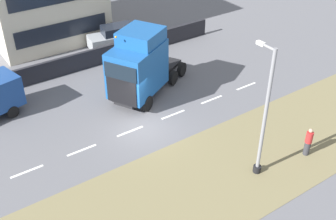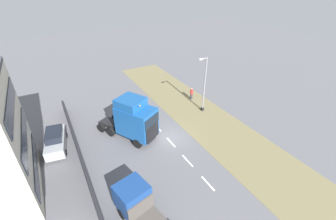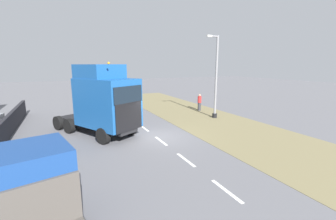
# 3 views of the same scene
# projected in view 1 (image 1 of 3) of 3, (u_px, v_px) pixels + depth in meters

# --- Properties ---
(ground_plane) EXTENTS (120.00, 120.00, 0.00)m
(ground_plane) POSITION_uv_depth(u_px,v_px,m) (143.00, 126.00, 26.03)
(ground_plane) COLOR slate
(ground_plane) RESTS_ON ground
(grass_verge) EXTENTS (7.00, 44.00, 0.01)m
(grass_verge) POSITION_uv_depth(u_px,v_px,m) (203.00, 182.00, 21.91)
(grass_verge) COLOR olive
(grass_verge) RESTS_ON ground
(lane_markings) EXTENTS (0.16, 17.80, 0.00)m
(lane_markings) POSITION_uv_depth(u_px,v_px,m) (152.00, 123.00, 26.36)
(lane_markings) COLOR white
(lane_markings) RESTS_ON ground
(boundary_wall) EXTENTS (0.25, 24.00, 1.40)m
(boundary_wall) POSITION_uv_depth(u_px,v_px,m) (80.00, 61.00, 31.82)
(boundary_wall) COLOR #232328
(boundary_wall) RESTS_ON ground
(lorry_cab) EXTENTS (5.56, 7.29, 4.97)m
(lorry_cab) POSITION_uv_depth(u_px,v_px,m) (140.00, 66.00, 27.53)
(lorry_cab) COLOR black
(lorry_cab) RESTS_ON ground
(parked_car) EXTENTS (2.51, 4.88, 2.01)m
(parked_car) POSITION_uv_depth(u_px,v_px,m) (117.00, 37.00, 34.83)
(parked_car) COLOR #9EA3A8
(parked_car) RESTS_ON ground
(lamp_post) EXTENTS (1.33, 0.43, 7.26)m
(lamp_post) POSITION_uv_depth(u_px,v_px,m) (263.00, 122.00, 20.81)
(lamp_post) COLOR black
(lamp_post) RESTS_ON ground
(pedestrian) EXTENTS (0.39, 0.39, 1.77)m
(pedestrian) POSITION_uv_depth(u_px,v_px,m) (308.00, 142.00, 23.32)
(pedestrian) COLOR #333338
(pedestrian) RESTS_ON ground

